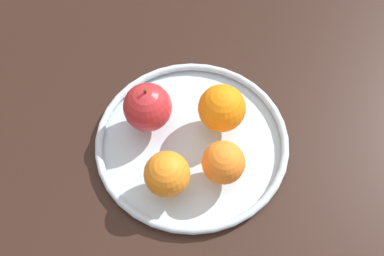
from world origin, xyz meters
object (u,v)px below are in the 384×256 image
object	(u,v)px
apple	(148,107)
orange_front_right	(167,174)
orange_front_left	(222,108)
fruit_bowl	(192,140)
orange_back_left	(223,163)

from	to	relation	value
apple	orange_front_right	distance (cm)	11.70
orange_front_left	orange_front_right	bearing A→B (deg)	64.06
apple	orange_front_right	bearing A→B (deg)	117.20
orange_front_left	fruit_bowl	bearing A→B (deg)	44.76
orange_front_right	orange_back_left	distance (cm)	8.38
orange_front_left	apple	bearing A→B (deg)	10.01
apple	orange_back_left	xyz separation A→B (cm)	(-13.01, 7.02, -0.63)
apple	orange_front_left	world-z (taller)	apple
orange_back_left	apple	bearing A→B (deg)	-28.35
fruit_bowl	orange_back_left	size ratio (longest dim) A/B	4.82
orange_front_right	orange_front_left	bearing A→B (deg)	-115.94
orange_front_right	orange_back_left	world-z (taller)	orange_front_right
fruit_bowl	orange_front_left	xyz separation A→B (cm)	(-3.98, -3.95, 4.64)
orange_front_left	orange_back_left	xyz separation A→B (cm)	(-1.63, 9.03, -0.54)
orange_front_left	orange_back_left	size ratio (longest dim) A/B	1.17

